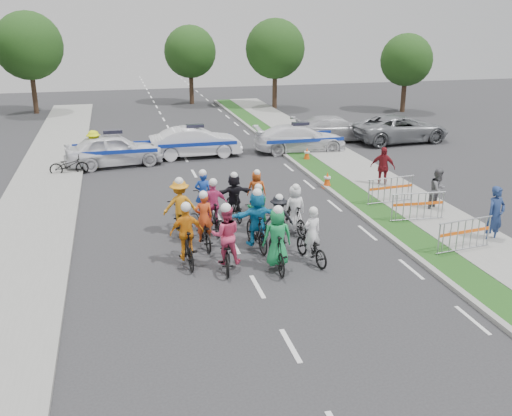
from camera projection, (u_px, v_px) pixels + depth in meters
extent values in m
plane|color=#28282B|center=(257.00, 287.00, 15.45)|extent=(90.00, 90.00, 0.00)
cube|color=gray|center=(357.00, 211.00, 21.20)|extent=(0.20, 60.00, 0.12)
cube|color=#1E4C18|center=(374.00, 210.00, 21.36)|extent=(1.20, 60.00, 0.11)
cube|color=gray|center=(418.00, 206.00, 21.77)|extent=(2.40, 60.00, 0.13)
cube|color=gray|center=(26.00, 240.00, 18.52)|extent=(3.00, 60.00, 0.13)
imported|color=black|center=(311.00, 247.00, 16.89)|extent=(0.92, 1.81, 0.91)
imported|color=white|center=(312.00, 233.00, 16.69)|extent=(0.61, 0.46, 1.51)
sphere|color=white|center=(313.00, 211.00, 16.42)|extent=(0.26, 0.26, 0.26)
imported|color=black|center=(277.00, 251.00, 16.34)|extent=(0.62, 1.91, 1.13)
imported|color=#1A8F49|center=(277.00, 237.00, 16.14)|extent=(0.86, 0.58, 1.70)
sphere|color=white|center=(278.00, 210.00, 15.84)|extent=(0.29, 0.29, 0.29)
imported|color=black|center=(226.00, 251.00, 16.46)|extent=(0.96, 2.05, 1.04)
imported|color=#D23A63|center=(226.00, 235.00, 16.24)|extent=(0.92, 0.77, 1.73)
sphere|color=white|center=(226.00, 208.00, 15.93)|extent=(0.30, 0.30, 0.30)
imported|color=black|center=(187.00, 246.00, 16.69)|extent=(0.63, 1.89, 1.12)
imported|color=orange|center=(187.00, 232.00, 16.49)|extent=(1.01, 0.46, 1.68)
sphere|color=white|center=(186.00, 207.00, 16.19)|extent=(0.29, 0.29, 0.29)
imported|color=black|center=(278.00, 232.00, 18.11)|extent=(0.68, 1.74, 0.90)
imported|color=black|center=(279.00, 218.00, 17.91)|extent=(0.99, 0.60, 1.49)
sphere|color=white|center=(279.00, 198.00, 17.65)|extent=(0.26, 0.26, 0.26)
imported|color=black|center=(257.00, 231.00, 17.82)|extent=(0.72, 1.95, 1.15)
imported|color=#1986C2|center=(257.00, 218.00, 17.62)|extent=(1.64, 0.66, 1.72)
sphere|color=white|center=(257.00, 193.00, 17.32)|extent=(0.30, 0.30, 0.30)
imported|color=black|center=(204.00, 232.00, 18.04)|extent=(0.72, 1.86, 0.96)
imported|color=#D8461B|center=(204.00, 217.00, 17.84)|extent=(0.60, 0.41, 1.60)
sphere|color=white|center=(203.00, 195.00, 17.55)|extent=(0.28, 0.28, 0.28)
imported|color=black|center=(294.00, 219.00, 19.10)|extent=(0.75, 1.73, 1.01)
imported|color=white|center=(295.00, 207.00, 18.91)|extent=(0.81, 0.60, 1.51)
sphere|color=white|center=(296.00, 188.00, 18.64)|extent=(0.26, 0.26, 0.26)
imported|color=black|center=(258.00, 220.00, 19.14)|extent=(0.72, 1.76, 0.91)
imported|color=#178343|center=(258.00, 207.00, 18.93)|extent=(0.77, 0.62, 1.51)
sphere|color=white|center=(258.00, 188.00, 18.67)|extent=(0.26, 0.26, 0.26)
imported|color=black|center=(213.00, 217.00, 19.19)|extent=(0.66, 1.86, 1.10)
imported|color=#E23E85|center=(213.00, 204.00, 19.00)|extent=(0.99, 0.48, 1.64)
sphere|color=white|center=(213.00, 182.00, 18.71)|extent=(0.28, 0.28, 0.28)
imported|color=black|center=(180.00, 220.00, 19.01)|extent=(0.78, 2.00, 1.04)
imported|color=orange|center=(180.00, 205.00, 18.79)|extent=(1.14, 0.69, 1.72)
sphere|color=white|center=(179.00, 182.00, 18.49)|extent=(0.30, 0.30, 0.30)
imported|color=black|center=(234.00, 206.00, 20.44)|extent=(0.69, 1.74, 1.02)
imported|color=black|center=(234.00, 194.00, 20.25)|extent=(1.46, 0.63, 1.53)
sphere|color=white|center=(234.00, 176.00, 19.98)|extent=(0.27, 0.27, 0.27)
imported|color=black|center=(203.00, 207.00, 20.41)|extent=(0.79, 1.89, 0.97)
imported|color=#1741B0|center=(203.00, 194.00, 20.20)|extent=(0.62, 0.43, 1.61)
sphere|color=white|center=(203.00, 173.00, 19.91)|extent=(0.28, 0.28, 0.28)
imported|color=black|center=(256.00, 200.00, 21.16)|extent=(0.68, 1.64, 0.96)
imported|color=#C24C18|center=(257.00, 189.00, 20.98)|extent=(0.76, 0.56, 1.43)
sphere|color=white|center=(257.00, 173.00, 20.73)|extent=(0.25, 0.25, 0.25)
imported|color=white|center=(114.00, 150.00, 27.65)|extent=(4.91, 2.51, 1.60)
imported|color=white|center=(195.00, 142.00, 29.41)|extent=(4.71, 1.77, 1.53)
imported|color=white|center=(300.00, 138.00, 30.58)|extent=(5.08, 2.38, 1.43)
imported|color=#B0B0B5|center=(335.00, 128.00, 33.22)|extent=(5.01, 2.07, 1.45)
imported|color=gray|center=(400.00, 128.00, 32.90)|extent=(5.80, 2.98, 1.56)
imported|color=navy|center=(495.00, 215.00, 18.15)|extent=(0.76, 0.58, 1.89)
imported|color=#5A5A5F|center=(438.00, 190.00, 21.12)|extent=(1.01, 0.95, 1.65)
imported|color=maroon|center=(383.00, 167.00, 24.11)|extent=(1.09, 0.94, 1.76)
imported|color=#E0F00C|center=(94.00, 149.00, 27.27)|extent=(1.35, 1.19, 1.81)
cube|color=#F24C0C|center=(327.00, 187.00, 24.31)|extent=(0.40, 0.40, 0.03)
cone|color=#F24C0C|center=(327.00, 180.00, 24.21)|extent=(0.36, 0.36, 0.70)
cylinder|color=silver|center=(327.00, 178.00, 24.17)|extent=(0.29, 0.29, 0.08)
cube|color=#F24C0C|center=(307.00, 161.00, 28.81)|extent=(0.40, 0.40, 0.03)
cone|color=#F24C0C|center=(307.00, 154.00, 28.70)|extent=(0.36, 0.36, 0.70)
cylinder|color=silver|center=(307.00, 152.00, 28.67)|extent=(0.29, 0.29, 0.08)
imported|color=black|center=(69.00, 165.00, 26.14)|extent=(1.74, 0.64, 0.91)
cylinder|color=#382619|center=(275.00, 88.00, 44.56)|extent=(0.36, 0.36, 3.25)
sphere|color=#163811|center=(275.00, 49.00, 43.62)|extent=(4.55, 4.55, 4.55)
cylinder|color=#382619|center=(404.00, 94.00, 43.04)|extent=(0.36, 0.36, 2.75)
sphere|color=#163811|center=(406.00, 60.00, 42.25)|extent=(3.85, 3.85, 3.85)
cylinder|color=#382619|center=(34.00, 90.00, 42.21)|extent=(0.36, 0.36, 3.50)
sphere|color=#163811|center=(28.00, 46.00, 41.20)|extent=(4.90, 4.90, 4.90)
cylinder|color=#382619|center=(191.00, 86.00, 46.89)|extent=(0.36, 0.36, 3.00)
sphere|color=#163811|center=(190.00, 52.00, 46.03)|extent=(4.20, 4.20, 4.20)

